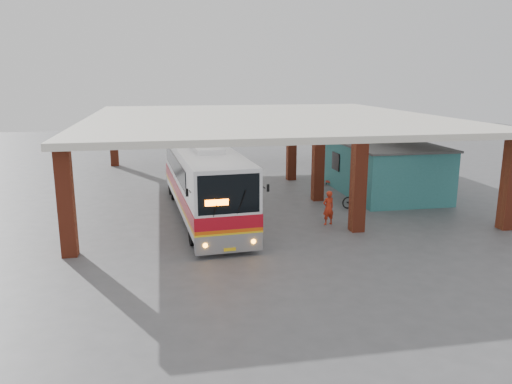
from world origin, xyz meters
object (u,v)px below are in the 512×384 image
object	(u,v)px
motorcycle	(359,199)
pedestrian	(328,208)
red_chair	(330,180)
coach_bus	(204,180)

from	to	relation	value
motorcycle	pedestrian	xyz separation A→B (m)	(-2.67, -2.69, 0.32)
motorcycle	red_chair	distance (m)	5.85
motorcycle	red_chair	size ratio (longest dim) A/B	2.41
coach_bus	red_chair	size ratio (longest dim) A/B	16.00
pedestrian	red_chair	bearing A→B (deg)	-124.69
motorcycle	pedestrian	size ratio (longest dim) A/B	1.18
coach_bus	red_chair	xyz separation A→B (m)	(8.81, 5.82, -1.50)
red_chair	motorcycle	bearing A→B (deg)	-71.68
red_chair	coach_bus	bearing A→B (deg)	-124.39
coach_bus	pedestrian	world-z (taller)	coach_bus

